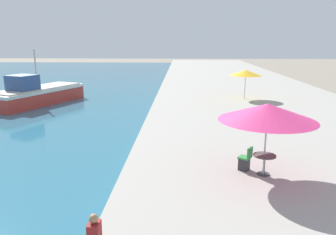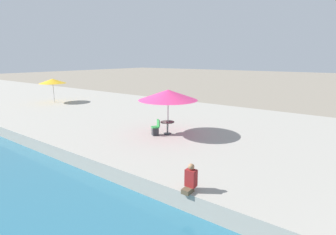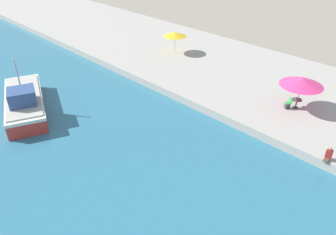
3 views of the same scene
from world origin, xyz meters
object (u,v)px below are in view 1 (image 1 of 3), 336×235
cafe_table (264,160)px  cafe_chair_left (245,162)px  cafe_umbrella_white (246,73)px  fishing_boat_mid (37,94)px  cafe_umbrella_pink (268,112)px

cafe_table → cafe_chair_left: bearing=146.2°
cafe_umbrella_white → cafe_chair_left: cafe_umbrella_white is taller
fishing_boat_mid → cafe_umbrella_white: bearing=21.5°
fishing_boat_mid → cafe_umbrella_pink: fishing_boat_mid is taller
cafe_umbrella_white → cafe_table: size_ratio=3.23×
fishing_boat_mid → cafe_table: (15.37, -16.08, 0.30)m
fishing_boat_mid → cafe_chair_left: 21.54m
fishing_boat_mid → cafe_table: fishing_boat_mid is taller
cafe_umbrella_white → cafe_chair_left: size_ratio=2.84×
fishing_boat_mid → cafe_table: bearing=-24.0°
cafe_umbrella_pink → cafe_umbrella_white: (2.25, 15.88, -0.20)m
cafe_umbrella_white → cafe_table: cafe_umbrella_white is taller
cafe_umbrella_pink → cafe_chair_left: bearing=141.1°
cafe_umbrella_pink → cafe_umbrella_white: size_ratio=1.30×
cafe_umbrella_pink → cafe_table: size_ratio=4.20×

